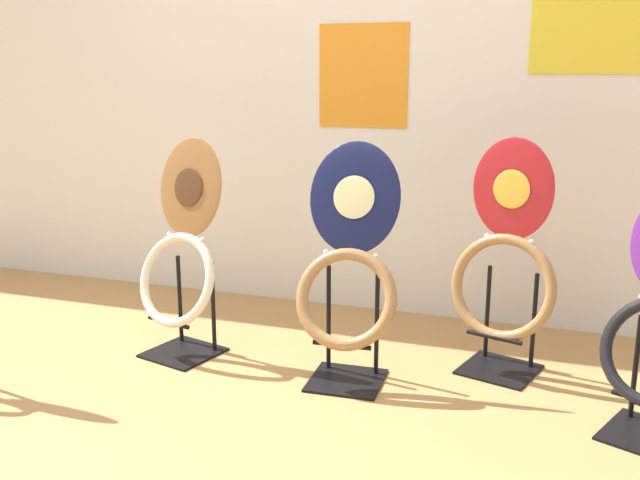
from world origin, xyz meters
TOP-DOWN VIEW (x-y plane):
  - wall_back at (0.00, 1.98)m, footprint 8.00×0.07m
  - toilet_seat_display_woodgrain at (-0.43, 1.12)m, footprint 0.43×0.34m
  - toilet_seat_display_crimson_swirl at (0.86, 1.36)m, footprint 0.44×0.35m
  - toilet_seat_display_navy_moon at (0.30, 1.09)m, footprint 0.40×0.33m

SIDE VIEW (x-z plane):
  - toilet_seat_display_woodgrain at x=-0.43m, z-range -0.04..0.87m
  - toilet_seat_display_crimson_swirl at x=0.86m, z-range -0.05..0.89m
  - toilet_seat_display_navy_moon at x=0.30m, z-range -0.03..0.89m
  - wall_back at x=0.00m, z-range 0.00..2.60m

